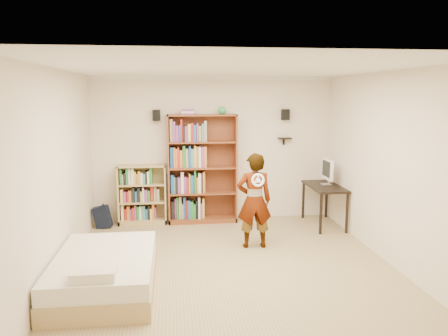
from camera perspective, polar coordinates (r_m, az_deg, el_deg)
The scene contains 14 objects.
ground at distance 6.18m, azimuth 0.97°, elevation -12.99°, with size 4.50×5.00×0.01m, color tan.
room_shell at distance 5.74m, azimuth 1.02°, elevation 3.49°, with size 4.52×5.02×2.71m.
crown_molding at distance 5.71m, azimuth 1.05°, elevation 12.58°, with size 4.50×5.00×0.06m.
speaker_left at distance 8.07m, azimuth -8.82°, elevation 6.82°, with size 0.14×0.12×0.20m, color black.
speaker_right at distance 8.34m, azimuth 8.02°, elevation 6.93°, with size 0.14×0.12×0.20m, color black.
wall_shelf at distance 8.38m, azimuth 7.94°, elevation 3.86°, with size 0.25×0.16×0.03m, color black.
tall_bookshelf at distance 8.10m, azimuth -2.85°, elevation -0.13°, with size 1.27×0.37×2.01m, color brown, non-canonical shape.
low_bookshelf at distance 8.21m, azimuth -10.63°, elevation -3.42°, with size 0.88×0.33×1.10m, color tan, non-canonical shape.
computer_desk at distance 8.21m, azimuth 12.92°, elevation -4.78°, with size 0.54×1.09×0.74m, color black, non-canonical shape.
imac at distance 8.16m, azimuth 13.23°, elevation -0.49°, with size 0.10×0.48×0.48m, color white, non-canonical shape.
daybed at distance 5.68m, azimuth -15.32°, elevation -12.46°, with size 1.20×1.84×0.54m, color silver, non-canonical shape.
person at distance 6.80m, azimuth 3.97°, elevation -4.27°, with size 0.54×0.36×1.49m, color black.
wii_wheel at distance 6.45m, azimuth 4.47°, elevation -1.59°, with size 0.20×0.20×0.03m, color white.
navy_bag at distance 8.17m, azimuth -15.60°, elevation -6.15°, with size 0.31×0.20×0.41m, color black, non-canonical shape.
Camera 1 is at (-0.78, -5.65, 2.37)m, focal length 35.00 mm.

